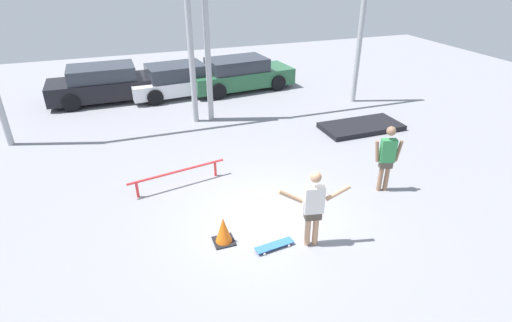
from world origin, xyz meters
The scene contains 12 objects.
ground_plane centered at (0.00, 0.00, 0.00)m, with size 36.00×36.00×0.00m, color gray.
skateboarder centered at (0.53, -1.16, 0.96)m, with size 1.44×0.38×1.71m.
skateboard centered at (-0.23, -1.03, 0.06)m, with size 0.85×0.32×0.08m.
manual_pad centered at (4.89, 3.75, 0.09)m, with size 2.73×1.34×0.17m, color black.
grind_rail centered at (-1.65, 2.07, 0.36)m, with size 2.54×0.55×0.45m.
canopy_support_left centered at (-3.23, 6.36, 3.58)m, with size 6.10×0.20×5.78m.
canopy_support_right centered at (3.23, 6.36, 3.58)m, with size 6.10×0.20×5.78m.
parked_car_black centered at (-3.14, 9.83, 0.68)m, with size 4.62×2.01×1.41m.
parked_car_white centered at (-0.28, 9.52, 0.62)m, with size 4.29×2.18×1.30m.
parked_car_green centered at (2.35, 9.42, 0.67)m, with size 4.65×2.26×1.37m.
bystander centered at (3.18, 0.14, 0.98)m, with size 0.68×0.29×1.74m.
traffic_cone centered at (-1.15, -0.50, 0.29)m, with size 0.43×0.43×0.60m.
Camera 1 is at (-2.74, -6.94, 5.36)m, focal length 28.00 mm.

